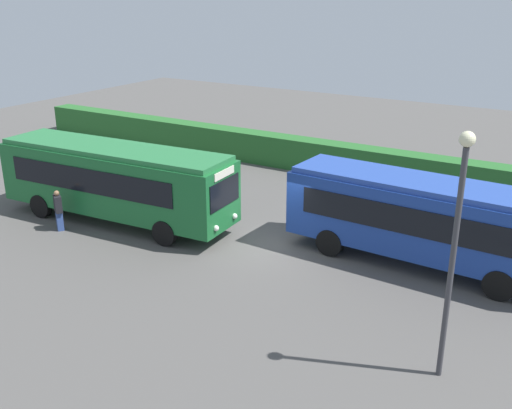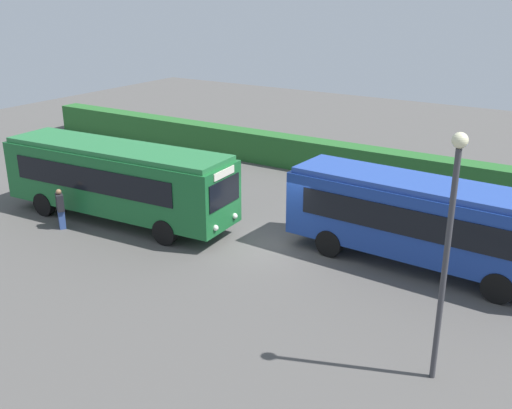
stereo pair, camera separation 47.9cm
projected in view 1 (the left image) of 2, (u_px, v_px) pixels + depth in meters
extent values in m
plane|color=#514F4C|center=(278.00, 245.00, 22.62)|extent=(64.00, 64.00, 0.00)
cube|color=#19602D|center=(116.00, 181.00, 24.30)|extent=(10.34, 3.13, 2.42)
cube|color=#27723C|center=(113.00, 149.00, 23.85)|extent=(10.03, 2.91, 0.20)
cube|color=black|center=(129.00, 165.00, 25.38)|extent=(7.95, 0.55, 0.97)
cube|color=black|center=(88.00, 181.00, 23.29)|extent=(7.95, 0.55, 0.97)
cube|color=black|center=(225.00, 193.00, 21.97)|extent=(0.17, 2.03, 1.02)
cube|color=silver|center=(224.00, 173.00, 21.72)|extent=(0.13, 1.36, 0.28)
cylinder|color=black|center=(198.00, 214.00, 24.30)|extent=(1.02, 0.34, 1.00)
cylinder|color=black|center=(165.00, 233.00, 22.41)|extent=(1.02, 0.34, 1.00)
cylinder|color=black|center=(80.00, 190.00, 27.06)|extent=(1.02, 0.34, 1.00)
cylinder|color=black|center=(41.00, 206.00, 25.17)|extent=(1.02, 0.34, 1.00)
sphere|color=silver|center=(235.00, 216.00, 22.93)|extent=(0.22, 0.22, 0.22)
sphere|color=silver|center=(216.00, 228.00, 21.79)|extent=(0.22, 0.22, 0.22)
cube|color=navy|center=(423.00, 219.00, 20.47)|extent=(9.53, 2.80, 2.31)
cube|color=#2747A0|center=(426.00, 184.00, 20.05)|extent=(9.24, 2.60, 0.20)
cube|color=black|center=(427.00, 200.00, 21.47)|extent=(7.35, 0.39, 0.92)
cube|color=black|center=(402.00, 220.00, 19.61)|extent=(7.35, 0.39, 0.92)
cylinder|color=black|center=(499.00, 285.00, 18.51)|extent=(1.01, 0.33, 1.00)
cylinder|color=black|center=(356.00, 224.00, 23.26)|extent=(1.01, 0.33, 1.00)
cylinder|color=black|center=(330.00, 242.00, 21.58)|extent=(1.01, 0.33, 1.00)
cube|color=#334C8C|center=(60.00, 221.00, 23.87)|extent=(0.40, 0.37, 0.77)
cube|color=black|center=(58.00, 204.00, 23.62)|extent=(0.56, 0.49, 0.67)
sphere|color=#8C6647|center=(56.00, 193.00, 23.47)|extent=(0.21, 0.21, 0.21)
cube|color=olive|center=(396.00, 227.00, 23.26)|extent=(0.37, 0.37, 0.79)
cube|color=#4C6B47|center=(398.00, 209.00, 23.01)|extent=(0.50, 0.49, 0.69)
sphere|color=brown|center=(399.00, 198.00, 22.86)|extent=(0.22, 0.22, 0.22)
cube|color=silver|center=(451.00, 219.00, 23.89)|extent=(0.38, 0.36, 0.90)
cube|color=#4C6B47|center=(453.00, 199.00, 23.60)|extent=(0.54, 0.46, 0.79)
sphere|color=tan|center=(455.00, 187.00, 23.42)|extent=(0.25, 0.25, 0.25)
cube|color=#27632A|center=(370.00, 164.00, 29.88)|extent=(44.00, 1.20, 1.63)
cylinder|color=#38383D|center=(451.00, 269.00, 14.07)|extent=(0.14, 0.14, 5.87)
sphere|color=beige|center=(467.00, 139.00, 13.01)|extent=(0.36, 0.36, 0.36)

